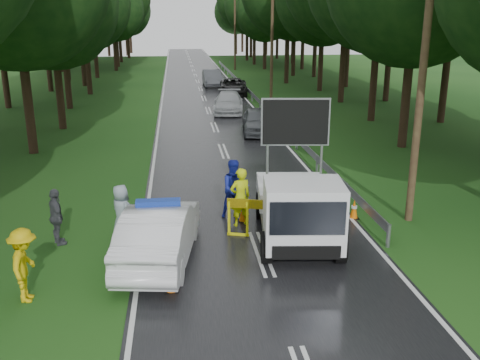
{
  "coord_description": "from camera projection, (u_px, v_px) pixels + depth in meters",
  "views": [
    {
      "loc": [
        -2.22,
        -13.6,
        6.38
      ],
      "look_at": [
        -0.26,
        2.88,
        1.3
      ],
      "focal_mm": 40.0,
      "sensor_mm": 36.0,
      "label": 1
    }
  ],
  "objects": [
    {
      "name": "queue_car_second",
      "position": [
        229.0,
        102.0,
        36.94
      ],
      "size": [
        2.53,
        5.03,
        1.4
      ],
      "primitive_type": "imported",
      "rotation": [
        0.0,
        0.0,
        -0.12
      ],
      "color": "#A1A5A9",
      "rests_on": "ground"
    },
    {
      "name": "queue_car_first",
      "position": [
        258.0,
        121.0,
        30.27
      ],
      "size": [
        2.11,
        4.41,
        1.45
      ],
      "primitive_type": "imported",
      "rotation": [
        0.0,
        0.0,
        -0.09
      ],
      "color": "#44484C",
      "rests_on": "ground"
    },
    {
      "name": "guardrail",
      "position": [
        249.0,
        92.0,
        43.46
      ],
      "size": [
        0.12,
        60.06,
        0.7
      ],
      "color": "gray",
      "rests_on": "ground"
    },
    {
      "name": "bystander_right",
      "position": [
        122.0,
        212.0,
        15.8
      ],
      "size": [
        0.92,
        0.98,
        1.68
      ],
      "primitive_type": "imported",
      "rotation": [
        0.0,
        0.0,
        2.2
      ],
      "color": "#8B9AA7",
      "rests_on": "ground"
    },
    {
      "name": "utility_pole_far",
      "position": [
        235.0,
        28.0,
        65.41
      ],
      "size": [
        1.4,
        0.24,
        10.0
      ],
      "color": "#41291E",
      "rests_on": "ground"
    },
    {
      "name": "cone_left_mid",
      "position": [
        151.0,
        211.0,
        17.42
      ],
      "size": [
        0.32,
        0.32,
        0.67
      ],
      "color": "black",
      "rests_on": "ground"
    },
    {
      "name": "officer",
      "position": [
        240.0,
        197.0,
        16.77
      ],
      "size": [
        0.8,
        0.64,
        1.9
      ],
      "primitive_type": "imported",
      "rotation": [
        0.0,
        0.0,
        3.44
      ],
      "color": "#CCE30C",
      "rests_on": "ground"
    },
    {
      "name": "cone_right",
      "position": [
        354.0,
        209.0,
        17.55
      ],
      "size": [
        0.31,
        0.31,
        0.67
      ],
      "color": "black",
      "rests_on": "ground"
    },
    {
      "name": "utility_pole_near",
      "position": [
        424.0,
        62.0,
        16.03
      ],
      "size": [
        1.4,
        0.24,
        10.0
      ],
      "color": "#41291E",
      "rests_on": "ground"
    },
    {
      "name": "bystander_mid",
      "position": [
        56.0,
        217.0,
        15.41
      ],
      "size": [
        0.8,
        1.08,
        1.7
      ],
      "primitive_type": "imported",
      "rotation": [
        0.0,
        0.0,
        2.01
      ],
      "color": "#43444B",
      "rests_on": "ground"
    },
    {
      "name": "work_truck",
      "position": [
        298.0,
        207.0,
        15.55
      ],
      "size": [
        2.74,
        5.24,
        4.01
      ],
      "rotation": [
        0.0,
        0.0,
        -0.11
      ],
      "color": "gray",
      "rests_on": "ground"
    },
    {
      "name": "cone_center",
      "position": [
        272.0,
        233.0,
        15.64
      ],
      "size": [
        0.32,
        0.32,
        0.67
      ],
      "color": "black",
      "rests_on": "ground"
    },
    {
      "name": "barrier",
      "position": [
        275.0,
        210.0,
        15.78
      ],
      "size": [
        2.78,
        0.88,
        1.2
      ],
      "rotation": [
        0.0,
        0.0,
        -0.29
      ],
      "color": "yellow",
      "rests_on": "ground"
    },
    {
      "name": "ground",
      "position": [
        261.0,
        253.0,
        15.03
      ],
      "size": [
        160.0,
        160.0,
        0.0
      ],
      "primitive_type": "plane",
      "color": "#153F12",
      "rests_on": "ground"
    },
    {
      "name": "queue_car_fourth",
      "position": [
        212.0,
        78.0,
        50.99
      ],
      "size": [
        1.74,
        4.75,
        1.56
      ],
      "primitive_type": "imported",
      "rotation": [
        0.0,
        0.0,
        0.02
      ],
      "color": "#3F4247",
      "rests_on": "ground"
    },
    {
      "name": "bystander_left",
      "position": [
        25.0,
        265.0,
        12.31
      ],
      "size": [
        0.69,
        1.17,
        1.79
      ],
      "primitive_type": "imported",
      "rotation": [
        0.0,
        0.0,
        1.59
      ],
      "color": "gold",
      "rests_on": "ground"
    },
    {
      "name": "cone_far",
      "position": [
        243.0,
        212.0,
        17.28
      ],
      "size": [
        0.33,
        0.33,
        0.7
      ],
      "color": "black",
      "rests_on": "ground"
    },
    {
      "name": "civilian",
      "position": [
        235.0,
        189.0,
        17.55
      ],
      "size": [
        1.08,
        0.91,
        1.94
      ],
      "primitive_type": "imported",
      "rotation": [
        0.0,
        0.0,
        0.21
      ],
      "color": "#17239A",
      "rests_on": "ground"
    },
    {
      "name": "cone_near_left",
      "position": [
        171.0,
        279.0,
        12.85
      ],
      "size": [
        0.34,
        0.34,
        0.71
      ],
      "color": "black",
      "rests_on": "ground"
    },
    {
      "name": "queue_car_third",
      "position": [
        233.0,
        87.0,
        45.27
      ],
      "size": [
        2.76,
        5.18,
        1.38
      ],
      "primitive_type": "imported",
      "rotation": [
        0.0,
        0.0,
        -0.09
      ],
      "color": "black",
      "rests_on": "ground"
    },
    {
      "name": "police_sedan",
      "position": [
        160.0,
        233.0,
        14.42
      ],
      "size": [
        2.37,
        4.98,
        1.73
      ],
      "rotation": [
        0.0,
        0.0,
        2.99
      ],
      "color": "white",
      "rests_on": "ground"
    },
    {
      "name": "road",
      "position": [
        204.0,
        98.0,
        43.51
      ],
      "size": [
        7.0,
        140.0,
        0.02
      ],
      "primitive_type": "cube",
      "color": "black",
      "rests_on": "ground"
    },
    {
      "name": "utility_pole_mid",
      "position": [
        272.0,
        35.0,
        40.72
      ],
      "size": [
        1.4,
        0.24,
        10.0
      ],
      "color": "#41291E",
      "rests_on": "ground"
    }
  ]
}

